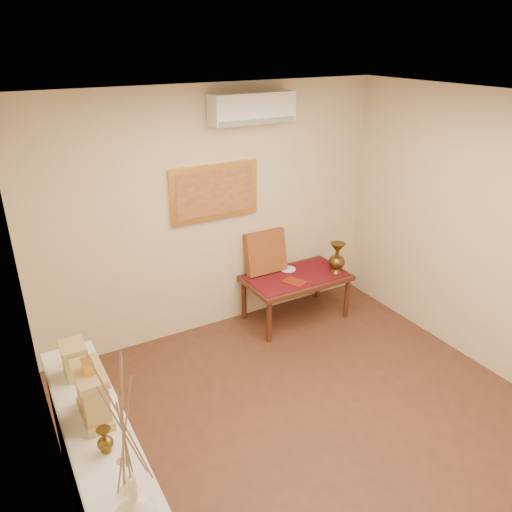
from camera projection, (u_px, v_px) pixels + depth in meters
floor at (335, 444)px, 4.15m from camera, size 4.50×4.50×0.00m
ceiling at (363, 110)px, 3.06m from camera, size 4.50×4.50×0.00m
wall_back at (214, 214)px, 5.39m from camera, size 4.00×0.02×2.70m
wall_left at (57, 391)px, 2.70m from camera, size 0.02×4.50×2.70m
white_vase at (128, 459)px, 2.08m from camera, size 0.20×0.20×1.04m
candlestick at (125, 477)px, 2.51m from camera, size 0.10×0.10×0.21m
brass_urn_small at (104, 437)px, 2.76m from camera, size 0.09×0.09×0.21m
table_cloth at (296, 276)px, 5.80m from camera, size 1.14×0.59×0.01m
brass_urn_tall at (337, 255)px, 5.80m from camera, size 0.20×0.20×0.45m
plate at (288, 269)px, 5.95m from camera, size 0.18×0.18×0.01m
menu at (295, 282)px, 5.64m from camera, size 0.27×0.30×0.01m
cushion at (265, 252)px, 5.80m from camera, size 0.50×0.20×0.51m
display_ledge at (108, 492)px, 3.13m from camera, size 0.37×2.02×0.98m
mantel_clock at (93, 393)px, 2.98m from camera, size 0.17×0.36×0.41m
wooden_chest at (75, 360)px, 3.38m from camera, size 0.16×0.21×0.24m
low_table at (296, 281)px, 5.83m from camera, size 1.20×0.70×0.55m
painting at (215, 192)px, 5.27m from camera, size 1.00×0.06×0.60m
ac_unit at (252, 108)px, 5.02m from camera, size 0.90×0.25×0.30m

